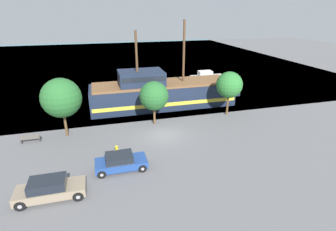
{
  "coord_description": "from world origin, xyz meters",
  "views": [
    {
      "loc": [
        -5.74,
        -23.09,
        11.78
      ],
      "look_at": [
        1.03,
        2.0,
        1.2
      ],
      "focal_mm": 28.0,
      "sensor_mm": 36.0,
      "label": 1
    }
  ],
  "objects": [
    {
      "name": "fire_hydrant",
      "position": [
        -4.85,
        -2.48,
        0.41
      ],
      "size": [
        0.42,
        0.25,
        0.76
      ],
      "color": "yellow",
      "rests_on": "ground_plane"
    },
    {
      "name": "tree_row_east",
      "position": [
        -9.37,
        2.3,
        3.97
      ],
      "size": [
        3.78,
        3.78,
        5.87
      ],
      "color": "brown",
      "rests_on": "ground_plane"
    },
    {
      "name": "moored_boat_dockside",
      "position": [
        12.76,
        19.12,
        0.64
      ],
      "size": [
        5.95,
        1.92,
        1.72
      ],
      "color": "#B7B2A8",
      "rests_on": "water_surface"
    },
    {
      "name": "bench_promenade_east",
      "position": [
        -12.58,
        1.66,
        0.44
      ],
      "size": [
        1.73,
        0.45,
        0.85
      ],
      "color": "#4C4742",
      "rests_on": "ground_plane"
    },
    {
      "name": "parked_car_curb_mid",
      "position": [
        -9.6,
        -7.31,
        0.73
      ],
      "size": [
        4.46,
        1.79,
        1.46
      ],
      "color": "#7F705B",
      "rests_on": "ground_plane"
    },
    {
      "name": "parked_car_curb_front",
      "position": [
        -4.74,
        -5.1,
        0.67
      ],
      "size": [
        4.0,
        1.86,
        1.33
      ],
      "color": "navy",
      "rests_on": "ground_plane"
    },
    {
      "name": "pirate_ship",
      "position": [
        1.91,
        8.41,
        1.81
      ],
      "size": [
        19.57,
        5.05,
        10.65
      ],
      "color": "#192338",
      "rests_on": "water_surface"
    },
    {
      "name": "ground_plane",
      "position": [
        0.0,
        0.0,
        0.0
      ],
      "size": [
        160.0,
        160.0,
        0.0
      ],
      "primitive_type": "plane",
      "color": "#5B5B5E"
    },
    {
      "name": "tree_row_midwest",
      "position": [
        8.73,
        3.38,
        3.65
      ],
      "size": [
        3.05,
        3.05,
        5.19
      ],
      "color": "brown",
      "rests_on": "ground_plane"
    },
    {
      "name": "water_surface",
      "position": [
        0.0,
        44.0,
        0.0
      ],
      "size": [
        80.0,
        80.0,
        0.0
      ],
      "primitive_type": "plane",
      "color": "teal",
      "rests_on": "ground"
    },
    {
      "name": "tree_row_mideast",
      "position": [
        -0.28,
        2.88,
        3.23
      ],
      "size": [
        3.12,
        3.12,
        4.8
      ],
      "color": "brown",
      "rests_on": "ground_plane"
    }
  ]
}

